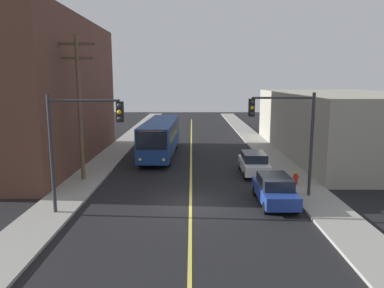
# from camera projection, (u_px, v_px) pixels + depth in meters

# --- Properties ---
(ground_plane) EXTENTS (120.00, 120.00, 0.00)m
(ground_plane) POSITION_uv_depth(u_px,v_px,m) (192.00, 204.00, 20.52)
(ground_plane) COLOR black
(sidewalk_left) EXTENTS (2.50, 90.00, 0.15)m
(sidewalk_left) POSITION_uv_depth(u_px,v_px,m) (105.00, 163.00, 30.38)
(sidewalk_left) COLOR gray
(sidewalk_left) RESTS_ON ground
(sidewalk_right) EXTENTS (2.50, 90.00, 0.15)m
(sidewalk_right) POSITION_uv_depth(u_px,v_px,m) (279.00, 163.00, 30.34)
(sidewalk_right) COLOR gray
(sidewalk_right) RESTS_ON ground
(lane_stripe_center) EXTENTS (0.16, 60.00, 0.01)m
(lane_stripe_center) POSITION_uv_depth(u_px,v_px,m) (192.00, 152.00, 35.30)
(lane_stripe_center) COLOR #D8CC4C
(lane_stripe_center) RESTS_ON ground
(building_left_brick) EXTENTS (10.00, 19.79, 11.78)m
(building_left_brick) POSITION_uv_depth(u_px,v_px,m) (28.00, 92.00, 30.13)
(building_left_brick) COLOR brown
(building_left_brick) RESTS_ON ground
(building_right_warehouse) EXTENTS (12.00, 23.14, 5.71)m
(building_right_warehouse) POSITION_uv_depth(u_px,v_px,m) (348.00, 124.00, 34.03)
(building_right_warehouse) COLOR gray
(building_right_warehouse) RESTS_ON ground
(city_bus) EXTENTS (2.93, 12.22, 3.20)m
(city_bus) POSITION_uv_depth(u_px,v_px,m) (162.00, 136.00, 33.44)
(city_bus) COLOR navy
(city_bus) RESTS_ON ground
(parked_car_blue) EXTENTS (1.85, 4.41, 1.62)m
(parked_car_blue) POSITION_uv_depth(u_px,v_px,m) (276.00, 190.00, 20.32)
(parked_car_blue) COLOR navy
(parked_car_blue) RESTS_ON ground
(parked_car_white) EXTENTS (1.87, 4.42, 1.62)m
(parked_car_white) POSITION_uv_depth(u_px,v_px,m) (255.00, 163.00, 26.84)
(parked_car_white) COLOR silver
(parked_car_white) RESTS_ON ground
(utility_pole_near) EXTENTS (2.40, 0.28, 9.59)m
(utility_pole_near) POSITION_uv_depth(u_px,v_px,m) (81.00, 101.00, 24.28)
(utility_pole_near) COLOR brown
(utility_pole_near) RESTS_ON sidewalk_left
(traffic_signal_left_corner) EXTENTS (3.75, 0.48, 6.00)m
(traffic_signal_left_corner) POSITION_uv_depth(u_px,v_px,m) (82.00, 132.00, 18.13)
(traffic_signal_left_corner) COLOR #2D2D33
(traffic_signal_left_corner) RESTS_ON sidewalk_left
(traffic_signal_right_corner) EXTENTS (3.75, 0.48, 6.00)m
(traffic_signal_right_corner) POSITION_uv_depth(u_px,v_px,m) (287.00, 125.00, 20.82)
(traffic_signal_right_corner) COLOR #2D2D33
(traffic_signal_right_corner) RESTS_ON sidewalk_right
(fire_hydrant) EXTENTS (0.44, 0.26, 0.84)m
(fire_hydrant) POSITION_uv_depth(u_px,v_px,m) (297.00, 177.00, 23.85)
(fire_hydrant) COLOR red
(fire_hydrant) RESTS_ON sidewalk_right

